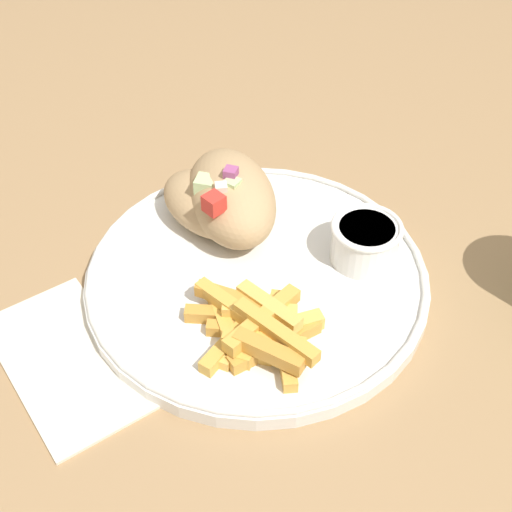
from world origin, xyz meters
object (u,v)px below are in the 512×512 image
object	(u,v)px
pita_sandwich_near	(209,203)
pita_sandwich_far	(231,197)
fries_pile	(257,327)
sauce_ramekin	(365,240)
plate	(256,276)

from	to	relation	value
pita_sandwich_near	pita_sandwich_far	size ratio (longest dim) A/B	0.78
pita_sandwich_near	fries_pile	world-z (taller)	pita_sandwich_near
pita_sandwich_far	sauce_ramekin	size ratio (longest dim) A/B	2.29
plate	pita_sandwich_far	world-z (taller)	pita_sandwich_far
pita_sandwich_near	fries_pile	size ratio (longest dim) A/B	0.90
pita_sandwich_near	sauce_ramekin	distance (m)	0.15
pita_sandwich_near	pita_sandwich_far	xyz separation A→B (m)	(0.01, 0.02, 0.01)
plate	pita_sandwich_near	world-z (taller)	pita_sandwich_near
plate	fries_pile	size ratio (longest dim) A/B	2.40
pita_sandwich_near	sauce_ramekin	bearing A→B (deg)	28.38
pita_sandwich_far	pita_sandwich_near	bearing A→B (deg)	-108.67
plate	sauce_ramekin	size ratio (longest dim) A/B	4.75
pita_sandwich_far	fries_pile	bearing A→B (deg)	-5.27
fries_pile	sauce_ramekin	distance (m)	0.13
pita_sandwich_far	fries_pile	world-z (taller)	pita_sandwich_far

